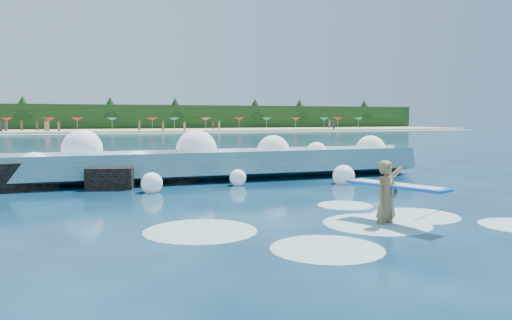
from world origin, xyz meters
The scene contains 11 objects.
ground centered at (0.00, 0.00, 0.00)m, with size 200.00×200.00×0.00m, color #071D39.
beach centered at (0.00, 78.00, 0.20)m, with size 140.00×20.00×0.40m, color tan.
wet_band centered at (0.00, 67.00, 0.04)m, with size 140.00×5.00×0.08m, color silver.
treeline centered at (0.00, 88.00, 2.50)m, with size 140.00×4.00×5.00m, color black.
breaking_wave centered at (1.51, 7.25, 0.53)m, with size 17.69×2.77×1.52m.
rock_cluster centered at (-2.99, 6.69, 0.39)m, with size 8.10×3.11×1.24m.
surfer_with_board centered at (3.08, -2.78, 0.68)m, with size 1.47×2.98×1.84m.
wave_spray centered at (1.49, 7.09, 1.01)m, with size 15.26×4.77×2.21m.
surf_foam centered at (2.04, -2.52, 0.00)m, with size 9.34×6.01×0.13m.
beach_umbrellas centered at (-0.29, 80.72, 2.25)m, with size 111.16×6.60×0.50m.
beachgoers centered at (4.18, 75.65, 1.09)m, with size 99.59×13.61×1.92m.
Camera 1 is at (-3.72, -12.54, 2.52)m, focal length 35.00 mm.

